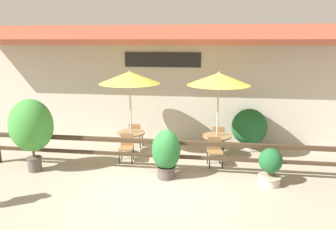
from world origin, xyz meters
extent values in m
plane|color=#9E937F|center=(0.00, 0.00, 0.00)|extent=(60.00, 60.00, 0.00)
cube|color=#BCB7A8|center=(0.00, 4.20, 1.80)|extent=(14.00, 0.40, 3.60)
cube|color=brown|center=(0.00, 3.65, 3.88)|extent=(14.28, 1.48, 0.70)
cube|color=black|center=(-0.45, 3.97, 3.00)|extent=(2.73, 0.04, 0.51)
cube|color=#3D2D1E|center=(0.00, 1.05, 0.89)|extent=(10.40, 0.14, 0.11)
cube|color=#3D2D1E|center=(0.00, 1.05, 0.47)|extent=(10.40, 0.10, 0.09)
cube|color=#3D2D1E|center=(0.00, 1.05, 0.47)|extent=(0.14, 0.14, 0.95)
cylinder|color=#B7B2A8|center=(-1.25, 2.42, 1.20)|extent=(0.06, 0.06, 2.40)
cone|color=#EAD64C|center=(-1.25, 2.42, 2.53)|extent=(1.94, 1.94, 0.37)
sphere|color=#B2ADA3|center=(-1.25, 2.42, 2.72)|extent=(0.07, 0.07, 0.07)
cylinder|color=olive|center=(-1.25, 2.42, 0.71)|extent=(0.90, 0.90, 0.05)
cylinder|color=#333333|center=(-1.25, 2.42, 0.34)|extent=(0.07, 0.07, 0.69)
cylinder|color=#333333|center=(-1.25, 2.42, 0.01)|extent=(0.50, 0.50, 0.03)
cube|color=olive|center=(-1.22, 1.66, 0.44)|extent=(0.46, 0.46, 0.05)
cube|color=olive|center=(-1.24, 1.85, 0.67)|extent=(0.40, 0.08, 0.40)
cylinder|color=#2D2D2D|center=(-1.38, 1.45, 0.21)|extent=(0.04, 0.04, 0.42)
cylinder|color=#2D2D2D|center=(-1.01, 1.49, 0.21)|extent=(0.04, 0.04, 0.42)
cylinder|color=#2D2D2D|center=(-1.43, 1.83, 0.21)|extent=(0.04, 0.04, 0.42)
cylinder|color=#2D2D2D|center=(-1.05, 1.87, 0.21)|extent=(0.04, 0.04, 0.42)
cube|color=olive|center=(-1.28, 3.18, 0.44)|extent=(0.42, 0.42, 0.05)
cube|color=olive|center=(-1.28, 2.99, 0.67)|extent=(0.40, 0.04, 0.40)
cylinder|color=#2D2D2D|center=(-1.09, 3.37, 0.21)|extent=(0.04, 0.04, 0.42)
cylinder|color=#2D2D2D|center=(-1.47, 3.36, 0.21)|extent=(0.04, 0.04, 0.42)
cylinder|color=#2D2D2D|center=(-1.09, 2.99, 0.21)|extent=(0.04, 0.04, 0.42)
cylinder|color=#2D2D2D|center=(-1.47, 2.98, 0.21)|extent=(0.04, 0.04, 0.42)
cylinder|color=#B7B2A8|center=(1.53, 2.44, 1.20)|extent=(0.06, 0.06, 2.40)
cone|color=#EAD64C|center=(1.53, 2.44, 2.53)|extent=(1.94, 1.94, 0.37)
sphere|color=#B2ADA3|center=(1.53, 2.44, 2.72)|extent=(0.07, 0.07, 0.07)
cylinder|color=olive|center=(1.53, 2.44, 0.71)|extent=(0.90, 0.90, 0.05)
cylinder|color=#333333|center=(1.53, 2.44, 0.34)|extent=(0.07, 0.07, 0.69)
cylinder|color=#333333|center=(1.53, 2.44, 0.01)|extent=(0.50, 0.50, 0.03)
cube|color=olive|center=(1.49, 1.66, 0.44)|extent=(0.49, 0.49, 0.05)
cube|color=olive|center=(1.45, 1.85, 0.67)|extent=(0.40, 0.11, 0.40)
cylinder|color=#2D2D2D|center=(1.34, 1.44, 0.21)|extent=(0.04, 0.04, 0.42)
cylinder|color=#2D2D2D|center=(1.71, 1.51, 0.21)|extent=(0.04, 0.04, 0.42)
cylinder|color=#2D2D2D|center=(1.27, 1.81, 0.21)|extent=(0.04, 0.04, 0.42)
cylinder|color=#2D2D2D|center=(1.64, 1.88, 0.21)|extent=(0.04, 0.04, 0.42)
cube|color=olive|center=(1.59, 3.22, 0.44)|extent=(0.43, 0.43, 0.05)
cube|color=olive|center=(1.59, 3.03, 0.67)|extent=(0.40, 0.05, 0.40)
cylinder|color=#2D2D2D|center=(1.77, 3.41, 0.21)|extent=(0.04, 0.04, 0.42)
cylinder|color=#2D2D2D|center=(1.39, 3.40, 0.21)|extent=(0.04, 0.04, 0.42)
cylinder|color=#2D2D2D|center=(1.78, 3.03, 0.21)|extent=(0.04, 0.04, 0.42)
cylinder|color=#2D2D2D|center=(1.40, 3.02, 0.21)|extent=(0.04, 0.04, 0.42)
cylinder|color=#564C47|center=(0.17, 0.64, 0.17)|extent=(0.48, 0.48, 0.33)
cylinder|color=#564C47|center=(0.17, 0.64, 0.31)|extent=(0.51, 0.51, 0.04)
ellipsoid|color=#287033|center=(0.17, 0.64, 0.80)|extent=(0.78, 0.70, 1.11)
cylinder|color=#B7AD99|center=(2.90, 0.58, 0.12)|extent=(0.55, 0.55, 0.25)
cylinder|color=#B7AD99|center=(2.90, 0.58, 0.23)|extent=(0.59, 0.59, 0.04)
cylinder|color=brown|center=(2.90, 0.58, 0.35)|extent=(0.10, 0.10, 0.20)
ellipsoid|color=#1E5B2D|center=(2.90, 0.58, 0.67)|extent=(0.60, 0.54, 0.66)
cylinder|color=#564C47|center=(-3.64, 0.59, 0.21)|extent=(0.38, 0.38, 0.41)
cylinder|color=#564C47|center=(-3.64, 0.59, 0.39)|extent=(0.41, 0.41, 0.04)
cylinder|color=brown|center=(-3.64, 0.59, 0.64)|extent=(0.07, 0.07, 0.45)
ellipsoid|color=#3D8E38|center=(-3.64, 0.59, 1.36)|extent=(1.23, 1.11, 1.49)
cylinder|color=#B7AD99|center=(2.65, 3.55, 0.12)|extent=(0.37, 0.37, 0.24)
cylinder|color=#B7AD99|center=(2.65, 3.55, 0.22)|extent=(0.40, 0.40, 0.04)
ellipsoid|color=#1E5B2D|center=(2.65, 3.55, 0.77)|extent=(1.22, 1.10, 1.25)
camera|label=1|loc=(1.41, -7.64, 3.69)|focal=35.00mm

